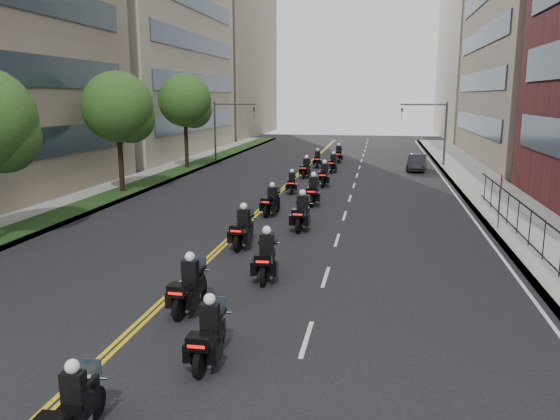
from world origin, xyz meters
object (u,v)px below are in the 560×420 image
Objects in this scene: motorcycle_13 at (339,155)px; motorcycle_12 at (317,160)px; motorcycle_0 at (72,412)px; motorcycle_3 at (266,258)px; motorcycle_10 at (306,169)px; motorcycle_6 at (271,202)px; motorcycle_8 at (292,184)px; motorcycle_1 at (209,336)px; motorcycle_7 at (313,192)px; motorcycle_5 at (302,214)px; motorcycle_11 at (333,164)px; motorcycle_9 at (324,176)px; motorcycle_2 at (189,288)px; motorcycle_4 at (243,230)px; parked_sedan at (417,163)px.

motorcycle_12 is at bearing -113.46° from motorcycle_13.
motorcycle_3 is at bearing 79.21° from motorcycle_0.
motorcycle_3 is 1.07× the size of motorcycle_10.
motorcycle_8 is (0.01, 6.69, -0.07)m from motorcycle_6.
motorcycle_8 is at bearing 93.82° from motorcycle_1.
motorcycle_13 is at bearing 85.78° from motorcycle_3.
motorcycle_7 is at bearing -76.03° from motorcycle_10.
motorcycle_5 is 19.88m from motorcycle_11.
motorcycle_1 is 0.91× the size of motorcycle_9.
motorcycle_3 is 1.07× the size of motorcycle_11.
motorcycle_2 is 6.95m from motorcycle_4.
motorcycle_0 is 0.93× the size of motorcycle_12.
motorcycle_4 is 1.08× the size of motorcycle_11.
motorcycle_2 is 16.43m from motorcycle_7.
motorcycle_0 reaches higher than parked_sedan.
motorcycle_1 is 10.02m from motorcycle_4.
motorcycle_6 is at bearing -85.90° from motorcycle_10.
motorcycle_0 is at bearing -95.43° from motorcycle_8.
motorcycle_8 is (-0.18, 19.91, -0.07)m from motorcycle_2.
motorcycle_8 is at bearing -94.53° from motorcycle_12.
motorcycle_4 is at bearing -100.74° from parked_sedan.
motorcycle_2 is at bearing -96.63° from motorcycle_7.
motorcycle_9 is at bearing 88.92° from motorcycle_2.
motorcycle_10 is 10.10m from motorcycle_13.
motorcycle_4 is (-0.21, 13.27, 0.10)m from motorcycle_0.
motorcycle_7 is (1.64, 16.35, 0.06)m from motorcycle_2.
motorcycle_3 is 1.00× the size of motorcycle_9.
motorcycle_7 is 1.10× the size of motorcycle_11.
motorcycle_13 is at bearing 63.77° from motorcycle_12.
motorcycle_13 is at bearing 155.35° from parked_sedan.
motorcycle_10 is 1.00× the size of motorcycle_11.
motorcycle_4 is 26.85m from parked_sedan.
motorcycle_0 is 22.73m from motorcycle_7.
motorcycle_9 is at bearing -90.86° from motorcycle_13.
motorcycle_3 is at bearing 88.59° from motorcycle_1.
motorcycle_4 is 0.98× the size of motorcycle_5.
motorcycle_9 is (1.77, 3.12, 0.11)m from motorcycle_8.
motorcycle_6 is at bearing 92.23° from motorcycle_4.
motorcycle_10 is 0.93× the size of motorcycle_13.
motorcycle_13 is (1.54, 36.77, 0.04)m from motorcycle_2.
motorcycle_2 reaches higher than motorcycle_6.
motorcycle_8 is at bearing 97.87° from motorcycle_6.
motorcycle_10 is (-0.01, 13.61, -0.01)m from motorcycle_6.
motorcycle_11 is at bearing 91.94° from motorcycle_6.
motorcycle_5 is at bearing -89.10° from motorcycle_7.
motorcycle_3 is at bearing -89.79° from motorcycle_8.
motorcycle_4 is at bearing -101.61° from motorcycle_7.
motorcycle_8 is 0.85× the size of motorcycle_9.
motorcycle_5 is at bearing 88.26° from motorcycle_1.
motorcycle_10 is at bearing 116.65° from motorcycle_9.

